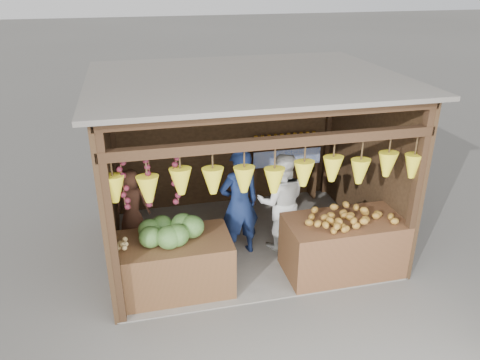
% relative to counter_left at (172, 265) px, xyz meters
% --- Properties ---
extents(ground, '(80.00, 80.00, 0.00)m').
position_rel_counter_left_xyz_m(ground, '(1.25, 0.95, -0.39)').
color(ground, '#514F49').
rests_on(ground, ground).
extents(stall_structure, '(4.30, 3.30, 2.66)m').
position_rel_counter_left_xyz_m(stall_structure, '(1.21, 0.91, 1.28)').
color(stall_structure, slate).
rests_on(stall_structure, ground).
extents(back_shelf, '(1.25, 0.32, 1.32)m').
position_rel_counter_left_xyz_m(back_shelf, '(2.30, 2.24, 0.48)').
color(back_shelf, '#382314').
rests_on(back_shelf, ground).
extents(counter_left, '(1.58, 0.85, 0.78)m').
position_rel_counter_left_xyz_m(counter_left, '(0.00, 0.00, 0.00)').
color(counter_left, '#4F341A').
rests_on(counter_left, ground).
extents(counter_right, '(1.69, 0.85, 0.83)m').
position_rel_counter_left_xyz_m(counter_right, '(2.43, -0.12, 0.03)').
color(counter_right, '#50311A').
rests_on(counter_right, ground).
extents(stool, '(0.32, 0.32, 0.30)m').
position_rel_counter_left_xyz_m(stool, '(-0.46, 1.10, -0.24)').
color(stool, black).
rests_on(stool, ground).
extents(man_standing, '(0.69, 0.52, 1.70)m').
position_rel_counter_left_xyz_m(man_standing, '(1.08, 0.67, 0.46)').
color(man_standing, navy).
rests_on(man_standing, ground).
extents(woman_standing, '(0.86, 0.73, 1.56)m').
position_rel_counter_left_xyz_m(woman_standing, '(1.74, 0.71, 0.39)').
color(woman_standing, white).
rests_on(woman_standing, ground).
extents(vendor_seated, '(0.60, 0.49, 1.05)m').
position_rel_counter_left_xyz_m(vendor_seated, '(-0.46, 1.10, 0.44)').
color(vendor_seated, brown).
rests_on(vendor_seated, stool).
extents(melon_pile, '(1.00, 0.50, 0.32)m').
position_rel_counter_left_xyz_m(melon_pile, '(-0.05, 0.01, 0.55)').
color(melon_pile, '#1A4612').
rests_on(melon_pile, counter_left).
extents(tanfruit_pile, '(0.34, 0.40, 0.13)m').
position_rel_counter_left_xyz_m(tanfruit_pile, '(-0.68, -0.03, 0.45)').
color(tanfruit_pile, tan).
rests_on(tanfruit_pile, counter_left).
extents(mango_pile, '(1.40, 0.64, 0.22)m').
position_rel_counter_left_xyz_m(mango_pile, '(2.44, -0.17, 0.55)').
color(mango_pile, '#C5471A').
rests_on(mango_pile, counter_right).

